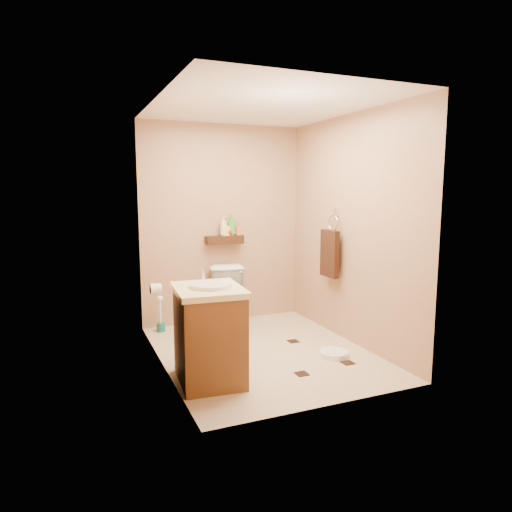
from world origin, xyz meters
name	(u,v)px	position (x,y,z in m)	size (l,w,h in m)	color
ground	(263,352)	(0.00, 0.00, 0.00)	(2.50, 2.50, 0.00)	beige
wall_back	(222,224)	(0.00, 1.25, 1.20)	(2.00, 0.04, 2.40)	tan
wall_front	(333,249)	(0.00, -1.25, 1.20)	(2.00, 0.04, 2.40)	tan
wall_left	(160,238)	(-1.00, 0.00, 1.20)	(0.04, 2.50, 2.40)	tan
wall_right	(350,230)	(1.00, 0.00, 1.20)	(0.04, 2.50, 2.40)	tan
ceiling	(264,105)	(0.00, 0.00, 2.40)	(2.00, 2.50, 0.02)	white
wall_shelf	(225,240)	(0.00, 1.17, 1.02)	(0.46, 0.14, 0.10)	#3C1D10
floor_accents	(265,352)	(0.01, -0.03, 0.00)	(1.35, 1.32, 0.01)	black
toilet	(232,299)	(-0.03, 0.83, 0.36)	(0.40, 0.71, 0.72)	white
vanity	(209,333)	(-0.70, -0.46, 0.42)	(0.61, 0.71, 0.95)	brown
bathroom_scale	(334,354)	(0.59, -0.38, 0.03)	(0.33, 0.33, 0.06)	white
toilet_brush	(161,319)	(-0.82, 1.07, 0.15)	(0.10, 0.10, 0.42)	#196764
towel_ring	(330,251)	(0.91, 0.25, 0.95)	(0.12, 0.30, 0.76)	silver
toilet_paper	(156,289)	(-0.94, 0.65, 0.60)	(0.12, 0.11, 0.12)	white
bottle_a	(223,226)	(-0.01, 1.17, 1.19)	(0.09, 0.09, 0.23)	silver
bottle_b	(226,228)	(0.02, 1.17, 1.16)	(0.08, 0.08, 0.17)	yellow
bottle_c	(230,230)	(0.07, 1.17, 1.14)	(0.10, 0.10, 0.13)	red
bottle_d	(232,225)	(0.09, 1.17, 1.20)	(0.10, 0.10, 0.26)	green
bottle_e	(238,229)	(0.17, 1.17, 1.14)	(0.07, 0.07, 0.15)	#E16F4B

